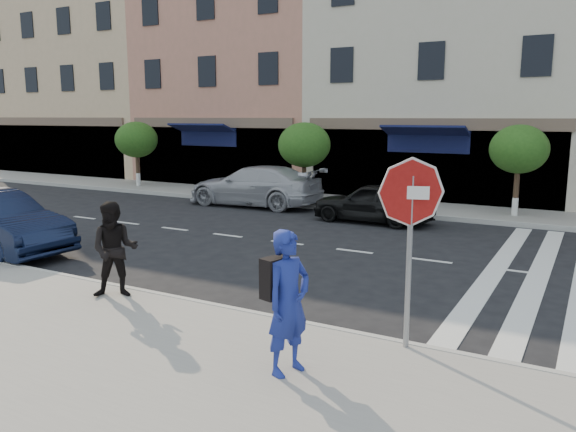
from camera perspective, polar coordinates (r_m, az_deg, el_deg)
The scene contains 14 objects.
ground at distance 11.20m, azimuth -1.12°, elevation -7.84°, with size 120.00×120.00×0.00m, color black.
sidewalk_near at distance 8.36m, azimuth -14.54°, elevation -14.05°, with size 60.00×4.50×0.15m, color gray.
sidewalk_far at distance 21.18m, azimuth 14.00°, elevation 0.64°, with size 60.00×3.00×0.15m, color gray.
building_west_far at distance 37.97m, azimuth -17.66°, elevation 13.50°, with size 12.00×9.00×12.00m, color #D6B389.
building_west_mid at distance 31.10m, azimuth -3.05°, elevation 16.65°, with size 10.00×9.00×14.00m, color tan.
building_centre at distance 26.93m, azimuth 16.90°, elevation 14.05°, with size 11.00×9.00×11.00m, color beige.
street_tree_wa at distance 27.86m, azimuth -15.14°, elevation 7.47°, with size 2.00×2.00×3.05m.
street_tree_wb at distance 22.56m, azimuth 1.67°, elevation 7.20°, with size 2.10×2.10×3.06m.
street_tree_c at distance 20.18m, azimuth 22.42°, elevation 6.25°, with size 1.90×1.90×3.04m.
stop_sign at distance 7.97m, azimuth 12.34°, elevation 0.35°, with size 0.94×0.32×2.75m.
photographer at distance 7.27m, azimuth 0.05°, elevation -8.77°, with size 0.69×0.45×1.90m, color navy.
walker at distance 10.77m, azimuth -17.19°, elevation -3.29°, with size 0.86×0.67×1.78m, color black.
car_far_left at distance 21.86m, azimuth -3.40°, elevation 3.08°, with size 2.19×5.40×1.57m, color #A9A9AF.
car_far_mid at distance 18.59m, azimuth 8.63°, elevation 1.38°, with size 1.57×3.91×1.33m, color black.
Camera 1 is at (5.36, -9.21, 3.45)m, focal length 35.00 mm.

